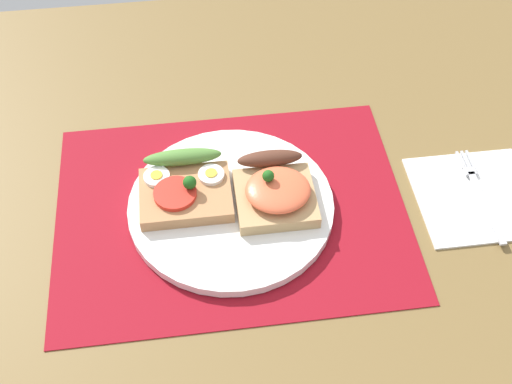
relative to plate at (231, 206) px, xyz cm
name	(u,v)px	position (x,y,z in cm)	size (l,w,h in cm)	color
ground_plane	(232,218)	(0.00, 0.00, -2.50)	(120.00, 90.00, 3.20)	brown
placemat	(231,210)	(0.00, 0.00, -0.75)	(41.67, 31.66, 0.30)	maroon
plate	(231,206)	(0.00, 0.00, 0.00)	(24.45, 24.45, 1.20)	white
sandwich_egg_tomato	(184,187)	(-5.28, 2.01, 1.89)	(10.74, 9.85, 3.82)	#B67E50
sandwich_salmon	(276,190)	(5.28, -0.17, 2.29)	(9.26, 10.31, 4.86)	tan
napkin	(476,196)	(29.82, -1.74, -0.60)	(14.55, 14.03, 0.60)	white
fork	(480,192)	(30.22, -1.62, -0.14)	(1.62, 14.67, 0.32)	#B7B7BC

